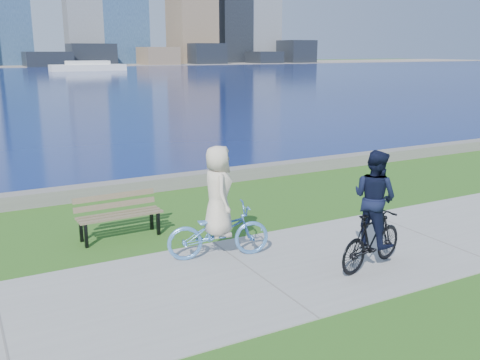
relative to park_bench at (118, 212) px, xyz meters
name	(u,v)px	position (x,y,z in m)	size (l,w,h in m)	color
ground	(257,275)	(1.53, -2.99, -0.54)	(320.00, 320.00, 0.00)	#265616
concrete_path	(257,274)	(1.53, -2.99, -0.53)	(80.00, 3.50, 0.02)	gray
seawall	(142,185)	(1.53, 3.21, -0.36)	(90.00, 0.50, 0.35)	slate
ferry_far	(88,67)	(19.30, 87.59, 0.19)	(12.93, 3.69, 1.76)	white
park_bench	(118,212)	(0.00, 0.00, 0.00)	(1.71, 0.64, 0.88)	black
cyclist_woman	(218,217)	(1.29, -1.98, 0.25)	(1.09, 1.99, 2.07)	#5E9BE4
cyclist_man	(373,219)	(3.43, -3.67, 0.36)	(0.89, 1.75, 2.08)	black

